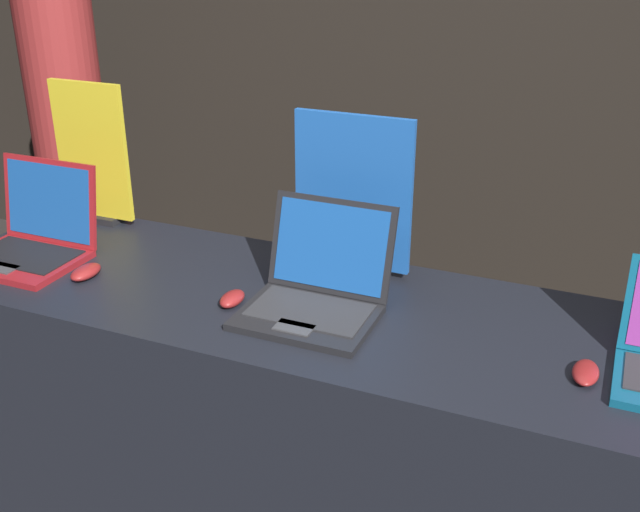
{
  "coord_description": "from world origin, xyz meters",
  "views": [
    {
      "loc": [
        0.73,
        -1.36,
        1.86
      ],
      "look_at": [
        0.01,
        0.35,
        1.02
      ],
      "focal_mm": 42.0,
      "sensor_mm": 36.0,
      "label": 1
    }
  ],
  "objects_px": {
    "promo_stand_front": "(93,157)",
    "laptop_middle": "(317,289)",
    "promo_stand_middle": "(353,199)",
    "mouse_front": "(86,272)",
    "mouse_middle": "(232,299)",
    "laptop_front": "(32,237)",
    "mouse_back": "(586,373)",
    "person_bystander": "(70,138)"
  },
  "relations": [
    {
      "from": "laptop_middle",
      "to": "mouse_middle",
      "type": "distance_m",
      "value": 0.24
    },
    {
      "from": "mouse_back",
      "to": "person_bystander",
      "type": "height_order",
      "value": "person_bystander"
    },
    {
      "from": "mouse_back",
      "to": "person_bystander",
      "type": "relative_size",
      "value": 0.06
    },
    {
      "from": "promo_stand_front",
      "to": "laptop_middle",
      "type": "height_order",
      "value": "promo_stand_front"
    },
    {
      "from": "laptop_front",
      "to": "person_bystander",
      "type": "distance_m",
      "value": 1.24
    },
    {
      "from": "promo_stand_front",
      "to": "person_bystander",
      "type": "height_order",
      "value": "person_bystander"
    },
    {
      "from": "laptop_middle",
      "to": "person_bystander",
      "type": "xyz_separation_m",
      "value": [
        -1.67,
        1.0,
        -0.01
      ]
    },
    {
      "from": "person_bystander",
      "to": "mouse_front",
      "type": "bearing_deg",
      "value": -48.61
    },
    {
      "from": "promo_stand_middle",
      "to": "mouse_back",
      "type": "distance_m",
      "value": 0.82
    },
    {
      "from": "promo_stand_middle",
      "to": "promo_stand_front",
      "type": "bearing_deg",
      "value": 177.78
    },
    {
      "from": "laptop_middle",
      "to": "mouse_front",
      "type": "bearing_deg",
      "value": -173.43
    },
    {
      "from": "promo_stand_middle",
      "to": "mouse_back",
      "type": "bearing_deg",
      "value": -25.15
    },
    {
      "from": "promo_stand_front",
      "to": "mouse_middle",
      "type": "xyz_separation_m",
      "value": [
        0.74,
        -0.37,
        -0.22
      ]
    },
    {
      "from": "mouse_back",
      "to": "laptop_middle",
      "type": "bearing_deg",
      "value": 174.87
    },
    {
      "from": "mouse_front",
      "to": "laptop_front",
      "type": "bearing_deg",
      "value": 165.96
    },
    {
      "from": "promo_stand_front",
      "to": "mouse_front",
      "type": "bearing_deg",
      "value": -57.31
    },
    {
      "from": "mouse_middle",
      "to": "laptop_middle",
      "type": "bearing_deg",
      "value": 15.42
    },
    {
      "from": "laptop_middle",
      "to": "mouse_back",
      "type": "bearing_deg",
      "value": -5.13
    },
    {
      "from": "mouse_middle",
      "to": "person_bystander",
      "type": "height_order",
      "value": "person_bystander"
    },
    {
      "from": "laptop_front",
      "to": "promo_stand_middle",
      "type": "height_order",
      "value": "promo_stand_middle"
    },
    {
      "from": "mouse_front",
      "to": "mouse_middle",
      "type": "relative_size",
      "value": 1.16
    },
    {
      "from": "mouse_front",
      "to": "mouse_middle",
      "type": "height_order",
      "value": "same"
    },
    {
      "from": "promo_stand_front",
      "to": "laptop_front",
      "type": "bearing_deg",
      "value": -90.0
    },
    {
      "from": "promo_stand_front",
      "to": "promo_stand_middle",
      "type": "height_order",
      "value": "promo_stand_front"
    },
    {
      "from": "promo_stand_front",
      "to": "laptop_middle",
      "type": "bearing_deg",
      "value": -17.66
    },
    {
      "from": "promo_stand_front",
      "to": "person_bystander",
      "type": "bearing_deg",
      "value": 135.5
    },
    {
      "from": "mouse_front",
      "to": "promo_stand_front",
      "type": "xyz_separation_m",
      "value": [
        -0.25,
        0.39,
        0.22
      ]
    },
    {
      "from": "laptop_front",
      "to": "laptop_middle",
      "type": "distance_m",
      "value": 0.97
    },
    {
      "from": "laptop_front",
      "to": "mouse_front",
      "type": "relative_size",
      "value": 3.14
    },
    {
      "from": "mouse_back",
      "to": "mouse_front",
      "type": "bearing_deg",
      "value": -179.25
    },
    {
      "from": "promo_stand_front",
      "to": "mouse_back",
      "type": "bearing_deg",
      "value": -12.48
    },
    {
      "from": "laptop_front",
      "to": "laptop_middle",
      "type": "relative_size",
      "value": 1.0
    },
    {
      "from": "mouse_front",
      "to": "mouse_middle",
      "type": "xyz_separation_m",
      "value": [
        0.49,
        0.02,
        -0.0
      ]
    },
    {
      "from": "laptop_front",
      "to": "person_bystander",
      "type": "relative_size",
      "value": 0.2
    },
    {
      "from": "promo_stand_middle",
      "to": "mouse_front",
      "type": "bearing_deg",
      "value": -153.78
    },
    {
      "from": "mouse_back",
      "to": "person_bystander",
      "type": "bearing_deg",
      "value": 156.03
    },
    {
      "from": "mouse_front",
      "to": "laptop_middle",
      "type": "xyz_separation_m",
      "value": [
        0.72,
        0.08,
        0.05
      ]
    },
    {
      "from": "mouse_middle",
      "to": "mouse_back",
      "type": "height_order",
      "value": "mouse_middle"
    },
    {
      "from": "mouse_front",
      "to": "promo_stand_front",
      "type": "height_order",
      "value": "promo_stand_front"
    },
    {
      "from": "mouse_front",
      "to": "promo_stand_front",
      "type": "distance_m",
      "value": 0.52
    },
    {
      "from": "mouse_front",
      "to": "person_bystander",
      "type": "bearing_deg",
      "value": 131.39
    },
    {
      "from": "mouse_middle",
      "to": "mouse_back",
      "type": "distance_m",
      "value": 0.95
    }
  ]
}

